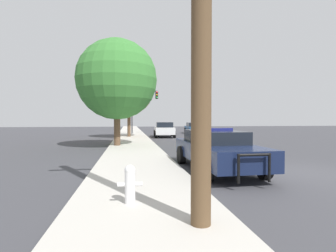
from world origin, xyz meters
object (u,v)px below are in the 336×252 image
(tree_sidewalk_near, at_px, (117,80))
(tree_sidewalk_mid, at_px, (129,91))
(car_background_midblock, at_px, (164,129))
(police_car, at_px, (216,149))
(traffic_light, at_px, (142,103))
(fire_hydrant, at_px, (130,183))
(car_background_oncoming, at_px, (194,128))

(tree_sidewalk_near, bearing_deg, tree_sidewalk_mid, 84.83)
(tree_sidewalk_near, height_order, tree_sidewalk_mid, tree_sidewalk_near)
(car_background_midblock, xyz_separation_m, tree_sidewalk_mid, (-3.47, -0.69, 3.69))
(tree_sidewalk_mid, bearing_deg, car_background_midblock, 11.31)
(police_car, height_order, traffic_light, traffic_light)
(traffic_light, bearing_deg, fire_hydrant, -93.57)
(traffic_light, bearing_deg, car_background_oncoming, 11.07)
(police_car, distance_m, traffic_light, 21.55)
(police_car, distance_m, tree_sidewalk_mid, 16.99)
(car_background_midblock, height_order, tree_sidewalk_near, tree_sidewalk_near)
(car_background_oncoming, height_order, tree_sidewalk_near, tree_sidewalk_near)
(traffic_light, bearing_deg, police_car, -86.11)
(car_background_midblock, height_order, tree_sidewalk_mid, tree_sidewalk_mid)
(police_car, relative_size, car_background_midblock, 1.19)
(fire_hydrant, bearing_deg, tree_sidewalk_near, 93.64)
(car_background_midblock, bearing_deg, traffic_light, 117.95)
(traffic_light, bearing_deg, tree_sidewalk_mid, -107.16)
(car_background_oncoming, bearing_deg, car_background_midblock, 55.60)
(car_background_oncoming, bearing_deg, fire_hydrant, 77.44)
(traffic_light, distance_m, car_background_oncoming, 7.12)
(police_car, distance_m, car_background_midblock, 17.01)
(fire_hydrant, xyz_separation_m, car_background_oncoming, (7.93, 26.19, 0.20))
(traffic_light, xyz_separation_m, car_background_midblock, (1.92, -4.30, -2.88))
(police_car, xyz_separation_m, car_background_oncoming, (4.92, 22.55, -0.02))
(traffic_light, relative_size, car_background_oncoming, 1.06)
(police_car, distance_m, fire_hydrant, 4.72)
(fire_hydrant, xyz_separation_m, car_background_midblock, (3.48, 20.64, 0.24))
(car_background_midblock, bearing_deg, car_background_oncoming, 55.17)
(police_car, relative_size, traffic_light, 1.03)
(police_car, relative_size, tree_sidewalk_near, 0.78)
(traffic_light, xyz_separation_m, car_background_oncoming, (6.37, 1.25, -2.93))
(police_car, bearing_deg, car_background_oncoming, -103.78)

